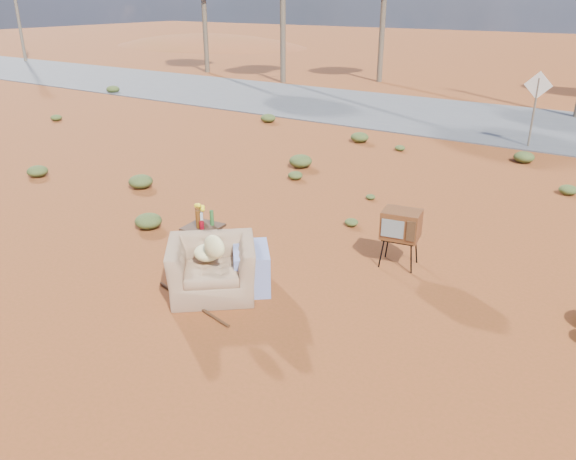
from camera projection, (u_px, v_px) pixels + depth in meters
The scene contains 9 objects.
ground at pixel (236, 305), 8.18m from camera, with size 140.00×140.00×0.00m, color brown.
highway at pixel (502, 123), 19.69m from camera, with size 140.00×7.00×0.04m, color #565659.
dirt_mound at pixel (209, 46), 49.59m from camera, with size 26.00×18.00×2.00m, color brown.
armchair at pixel (219, 261), 8.34m from camera, with size 1.59×1.67×1.11m.
tv_unit at pixel (401, 225), 9.10m from camera, with size 0.67×0.58×0.97m.
side_table at pixel (202, 224), 8.96m from camera, with size 0.58×0.58×1.07m.
rusty_bar at pixel (192, 303), 8.16m from camera, with size 0.05×0.05×1.70m, color #4A2813.
road_sign at pixel (536, 96), 16.05m from camera, with size 0.78×0.06×2.19m.
scrub_patch at pixel (334, 200), 11.93m from camera, with size 17.49×8.07×0.33m.
Camera 1 is at (4.57, -5.51, 4.17)m, focal length 35.00 mm.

